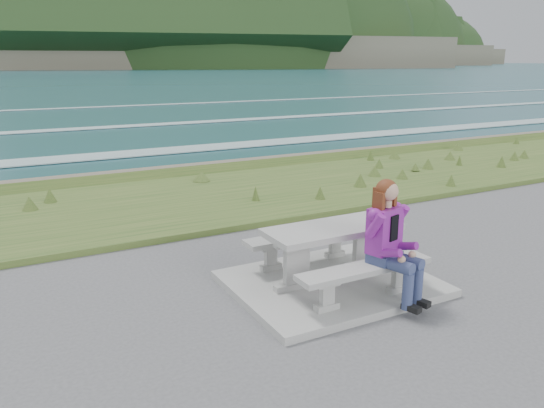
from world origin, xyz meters
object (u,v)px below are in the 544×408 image
picnic_table (332,238)px  seated_woman (394,257)px  bench_landward (365,274)px  bench_seaward (304,240)px

picnic_table → seated_woman: (0.33, -0.84, -0.04)m
picnic_table → bench_landward: bearing=-90.0°
bench_landward → bench_seaward: size_ratio=1.00×
bench_seaward → seated_woman: size_ratio=1.22×
seated_woman → bench_landward: bearing=141.7°
bench_landward → seated_woman: 0.40m
seated_woman → bench_seaward: bearing=86.3°
bench_seaward → seated_woman: bearing=-78.0°
bench_seaward → bench_landward: bearing=-90.0°
bench_landward → seated_woman: size_ratio=1.22×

